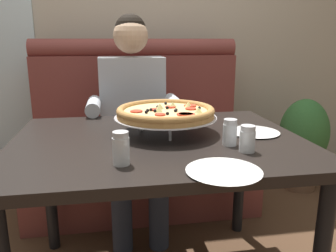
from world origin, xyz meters
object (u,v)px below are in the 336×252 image
Objects in this scene: diner_main at (134,110)px; pizza at (166,112)px; patio_chair at (14,99)px; dining_table at (158,157)px; plate_near_left at (224,169)px; shaker_oregano at (230,134)px; booth_bench at (140,145)px; shaker_pepper_flakes at (247,141)px; plate_near_right at (254,131)px; potted_plant at (303,140)px; shaker_parmesan at (121,151)px.

pizza is (0.10, -0.59, 0.11)m from diner_main.
dining_table is at bearing -62.69° from patio_chair.
diner_main is 1.09m from plate_near_left.
diner_main is 5.30× the size of plate_near_left.
shaker_oregano is 2.85m from patio_chair.
booth_bench is 1.16m from shaker_oregano.
diner_main is at bearing 101.05° from plate_near_left.
pizza is 4.52× the size of shaker_pepper_flakes.
patio_chair reaches higher than plate_near_right.
shaker_pepper_flakes reaches higher than potted_plant.
dining_table is 0.35m from shaker_parmesan.
shaker_pepper_flakes is 0.27m from plate_near_right.
plate_near_right is at bearing -54.69° from patio_chair.
pizza reaches higher than plate_near_left.
dining_table is 0.32m from shaker_oregano.
pizza is at bearing 59.19° from dining_table.
plate_near_left is (-0.15, -0.18, -0.03)m from shaker_pepper_flakes.
pizza reaches higher than potted_plant.
plate_near_left is (-0.11, -0.27, -0.03)m from shaker_oregano.
diner_main is 1.48× the size of patio_chair.
dining_table is at bearing -120.81° from pizza.
diner_main reaches higher than booth_bench.
shaker_parmesan is 0.45m from shaker_oregano.
booth_bench reaches higher than dining_table.
patio_chair is at bearing 125.31° from plate_near_right.
plate_near_left is (0.11, -0.48, -0.08)m from pizza.
potted_plant is (1.19, 0.82, -0.43)m from pizza.
shaker_parmesan reaches higher than plate_near_left.
dining_table is 0.44m from plate_near_left.
pizza is at bearing -87.01° from booth_bench.
booth_bench is 0.41m from diner_main.
dining_table is at bearing 60.10° from shaker_parmesan.
shaker_pepper_flakes is 0.47m from shaker_parmesan.
pizza is 1.86× the size of plate_near_left.
plate_near_left is (0.15, -0.40, 0.09)m from dining_table.
dining_table is at bearing 143.11° from shaker_pepper_flakes.
dining_table is 1.41× the size of patio_chair.
pizza is at bearing -145.46° from potted_plant.
potted_plant is (2.42, -1.41, -0.14)m from patio_chair.
diner_main reaches higher than plate_near_right.
plate_near_right is (0.13, 0.24, -0.03)m from shaker_pepper_flakes.
booth_bench is 1.07m from plate_near_right.
shaker_pepper_flakes is at bearing -68.14° from diner_main.
shaker_pepper_flakes reaches higher than plate_near_right.
booth_bench is at bearing 90.00° from dining_table.
plate_near_right is 2.81m from patio_chair.
potted_plant is at bearing 47.70° from plate_near_right.
potted_plant is (1.29, 0.22, -0.32)m from diner_main.
plate_near_left is (0.15, -1.34, 0.33)m from booth_bench.
shaker_parmesan reaches higher than shaker_pepper_flakes.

